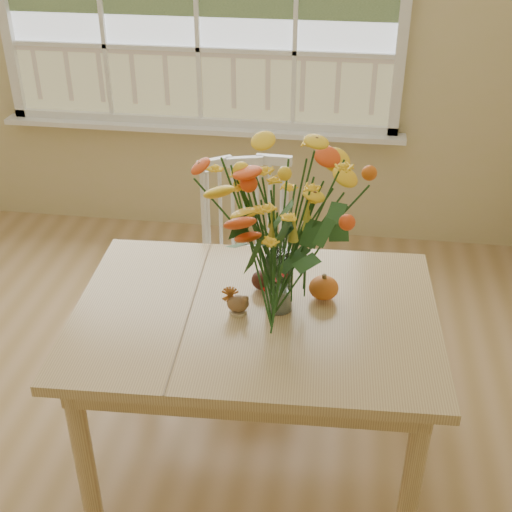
# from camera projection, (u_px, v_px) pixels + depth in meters

# --- Properties ---
(floor) EXTENTS (4.00, 4.50, 0.01)m
(floor) POSITION_uv_depth(u_px,v_px,m) (85.00, 506.00, 2.58)
(floor) COLOR tan
(floor) RESTS_ON ground
(wall_back) EXTENTS (4.00, 0.02, 2.70)m
(wall_back) POSITION_uv_depth(u_px,v_px,m) (198.00, 11.00, 3.80)
(wall_back) COLOR #D2C386
(wall_back) RESTS_ON floor
(dining_table) EXTENTS (1.35, 0.99, 0.70)m
(dining_table) POSITION_uv_depth(u_px,v_px,m) (255.00, 332.00, 2.50)
(dining_table) COLOR tan
(dining_table) RESTS_ON floor
(windsor_chair) EXTENTS (0.52, 0.51, 0.92)m
(windsor_chair) POSITION_uv_depth(u_px,v_px,m) (248.00, 249.00, 3.21)
(windsor_chair) COLOR white
(windsor_chair) RESTS_ON floor
(flower_vase) EXTENTS (0.46, 0.46, 0.55)m
(flower_vase) POSITION_uv_depth(u_px,v_px,m) (280.00, 227.00, 2.30)
(flower_vase) COLOR white
(flower_vase) RESTS_ON dining_table
(pumpkin) EXTENTS (0.11, 0.11, 0.09)m
(pumpkin) POSITION_uv_depth(u_px,v_px,m) (324.00, 289.00, 2.50)
(pumpkin) COLOR #C54E17
(pumpkin) RESTS_ON dining_table
(turkey_figurine) EXTENTS (0.09, 0.07, 0.10)m
(turkey_figurine) POSITION_uv_depth(u_px,v_px,m) (238.00, 304.00, 2.43)
(turkey_figurine) COLOR #CCB78C
(turkey_figurine) RESTS_ON dining_table
(dark_gourd) EXTENTS (0.13, 0.10, 0.07)m
(dark_gourd) POSITION_uv_depth(u_px,v_px,m) (262.00, 281.00, 2.56)
(dark_gourd) COLOR #38160F
(dark_gourd) RESTS_ON dining_table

